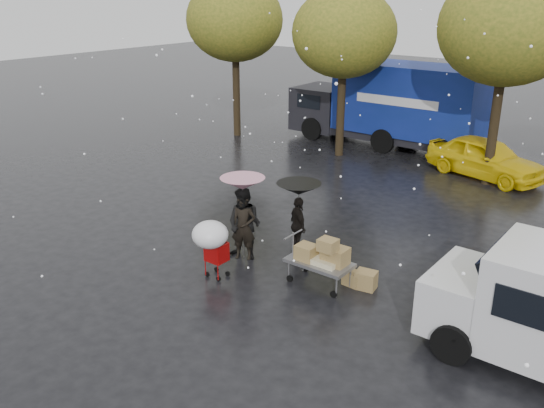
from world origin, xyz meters
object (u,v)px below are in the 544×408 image
Objects in this scene: blue_truck at (391,105)px; vendor_cart at (323,257)px; shopping_cart at (211,238)px; yellow_taxi at (485,158)px; person_black at (298,225)px; person_pink at (243,227)px.

vendor_cart is at bearing -69.51° from blue_truck.
shopping_cart reaches higher than yellow_taxi.
blue_truck reaches higher than person_black.
person_black is at bearing 142.93° from vendor_cart.
blue_truck is (-2.21, 12.19, 0.92)m from person_pink.
blue_truck is (-4.55, 12.19, 1.03)m from vendor_cart.
yellow_taxi is (2.38, 11.64, -0.34)m from shopping_cart.
vendor_cart is 10.32m from yellow_taxi.
yellow_taxi is at bearing -65.17° from person_black.
vendor_cart is at bearing -165.58° from yellow_taxi.
blue_truck is 5.20m from yellow_taxi.
vendor_cart is 0.36× the size of yellow_taxi.
person_pink is at bearing -178.32° from yellow_taxi.
shopping_cart is at bearing -176.11° from yellow_taxi.
yellow_taxi is (4.74, -1.86, -1.04)m from blue_truck.
person_black is 1.83m from vendor_cart.
shopping_cart reaches higher than vendor_cart.
person_black is 0.99× the size of vendor_cart.
person_black is at bearing -174.67° from yellow_taxi.
blue_truck is (-2.36, 13.50, 0.69)m from shopping_cart.
person_pink is 1.11× the size of vendor_cart.
vendor_cart is 1.04× the size of shopping_cart.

